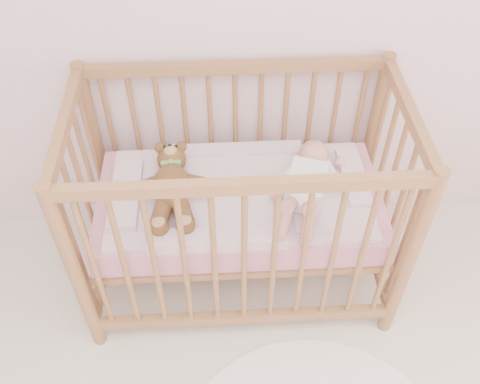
{
  "coord_description": "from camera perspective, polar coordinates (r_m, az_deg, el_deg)",
  "views": [
    {
      "loc": [
        0.03,
        0.03,
        2.21
      ],
      "look_at": [
        0.11,
        1.55,
        0.62
      ],
      "focal_mm": 40.0,
      "sensor_mm": 36.0,
      "label": 1
    }
  ],
  "objects": [
    {
      "name": "baby",
      "position": [
        2.24,
        7.14,
        1.09
      ],
      "size": [
        0.45,
        0.65,
        0.14
      ],
      "primitive_type": null,
      "rotation": [
        0.0,
        0.0,
        -0.31
      ],
      "color": "white",
      "rests_on": "blanket"
    },
    {
      "name": "blanket",
      "position": [
        2.28,
        -0.07,
        -0.14
      ],
      "size": [
        1.1,
        0.58,
        0.06
      ],
      "primitive_type": null,
      "color": "#CF8EA7",
      "rests_on": "mattress"
    },
    {
      "name": "teddy_bear",
      "position": [
        2.22,
        -7.33,
        0.73
      ],
      "size": [
        0.37,
        0.52,
        0.14
      ],
      "primitive_type": null,
      "rotation": [
        0.0,
        0.0,
        0.04
      ],
      "color": "brown",
      "rests_on": "blanket"
    },
    {
      "name": "mattress",
      "position": [
        2.34,
        -0.06,
        -1.41
      ],
      "size": [
        1.22,
        0.62,
        0.13
      ],
      "primitive_type": "cube",
      "color": "pink",
      "rests_on": "crib"
    },
    {
      "name": "crib",
      "position": [
        2.33,
        -0.06,
        -1.16
      ],
      "size": [
        1.36,
        0.76,
        1.0
      ],
      "primitive_type": null,
      "color": "#A16D44",
      "rests_on": "floor"
    }
  ]
}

